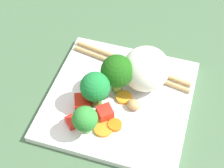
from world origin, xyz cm
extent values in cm
cube|color=#446544|center=(0.00, 0.00, -1.00)|extent=(110.00, 110.00, 2.00)
cube|color=white|center=(0.00, 0.00, 0.66)|extent=(25.10, 25.10, 1.32)
ellipsoid|color=white|center=(-4.57, 3.44, 5.16)|extent=(11.23, 11.11, 7.69)
cylinder|color=#7FB254|center=(-1.64, -0.98, 2.90)|extent=(2.79, 2.79, 3.20)
sphere|color=#1C5B13|center=(-1.53, -0.91, 6.39)|extent=(5.74, 5.74, 5.74)
cylinder|color=#63A23B|center=(2.52, -3.43, 2.80)|extent=(2.80, 2.80, 3.07)
sphere|color=#1E8039|center=(2.49, -3.51, 5.93)|extent=(5.12, 5.12, 5.12)
cylinder|color=#77BB5D|center=(8.35, -3.09, 2.67)|extent=(1.59, 1.64, 2.75)
sphere|color=#328B36|center=(8.58, -3.15, 5.28)|extent=(4.14, 4.14, 4.14)
cylinder|color=orange|center=(6.11, 1.01, 1.71)|extent=(3.29, 3.29, 0.79)
cylinder|color=orange|center=(5.73, -2.87, 1.55)|extent=(4.14, 4.14, 0.47)
cylinder|color=orange|center=(-0.08, 0.84, 1.60)|extent=(2.87, 2.87, 0.56)
cylinder|color=orange|center=(0.91, -4.73, 1.57)|extent=(3.94, 3.94, 0.51)
cylinder|color=orange|center=(7.27, -0.63, 1.59)|extent=(4.37, 4.37, 0.55)
cube|color=red|center=(4.00, -5.39, 2.49)|extent=(3.83, 3.61, 2.34)
cube|color=red|center=(7.39, -5.65, 1.95)|extent=(3.49, 3.47, 1.26)
cube|color=red|center=(4.75, -1.12, 2.40)|extent=(3.42, 3.41, 2.17)
ellipsoid|color=tan|center=(1.42, 3.03, 2.09)|extent=(2.68, 2.99, 1.54)
ellipsoid|color=#AD9348|center=(-1.11, -5.08, 2.54)|extent=(3.98, 4.18, 2.44)
cylinder|color=tan|center=(-8.37, 0.43, 1.74)|extent=(5.26, 23.72, 0.85)
cylinder|color=tan|center=(-6.87, 0.15, 1.74)|extent=(5.26, 23.72, 0.85)
camera|label=1|loc=(36.99, 9.98, 51.21)|focal=56.66mm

